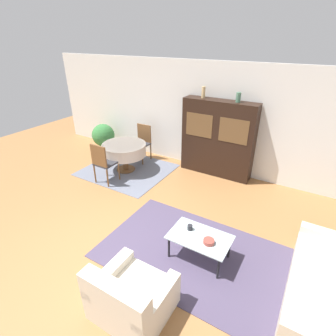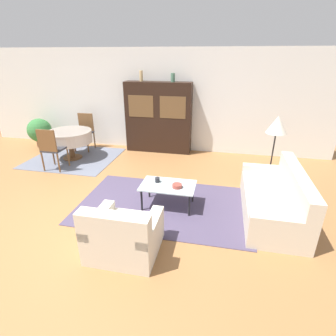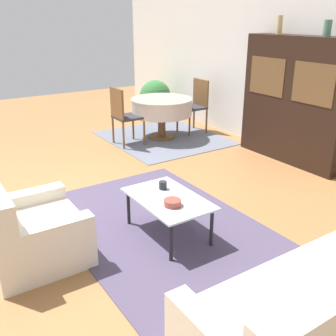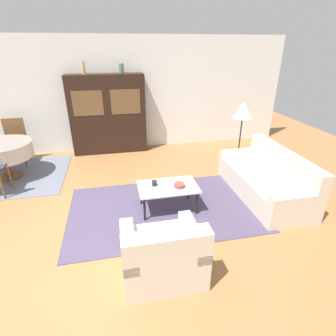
{
  "view_description": "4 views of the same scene",
  "coord_description": "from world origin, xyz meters",
  "px_view_note": "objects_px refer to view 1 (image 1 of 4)",
  "views": [
    {
      "loc": [
        2.47,
        -2.41,
        3.22
      ],
      "look_at": [
        0.2,
        1.4,
        0.95
      ],
      "focal_mm": 28.0,
      "sensor_mm": 36.0,
      "label": 1
    },
    {
      "loc": [
        2.14,
        -3.46,
        2.52
      ],
      "look_at": [
        1.3,
        0.52,
        0.75
      ],
      "focal_mm": 28.0,
      "sensor_mm": 36.0,
      "label": 2
    },
    {
      "loc": [
        4.3,
        -1.44,
        2.16
      ],
      "look_at": [
        1.3,
        0.52,
        0.75
      ],
      "focal_mm": 42.0,
      "sensor_mm": 36.0,
      "label": 3
    },
    {
      "loc": [
        0.54,
        -3.04,
        2.47
      ],
      "look_at": [
        1.3,
        0.52,
        0.75
      ],
      "focal_mm": 28.0,
      "sensor_mm": 36.0,
      "label": 4
    }
  ],
  "objects_px": {
    "coffee_table": "(200,239)",
    "dining_chair_near": "(103,161)",
    "dining_table": "(124,150)",
    "dining_chair_far": "(142,141)",
    "vase_short": "(238,97)",
    "couch": "(331,290)",
    "potted_plant": "(103,136)",
    "display_cabinet": "(217,139)",
    "bowl": "(209,241)",
    "armchair": "(130,298)",
    "cup": "(190,227)",
    "vase_tall": "(203,92)"
  },
  "relations": [
    {
      "from": "armchair",
      "to": "cup",
      "type": "distance_m",
      "value": 1.4
    },
    {
      "from": "armchair",
      "to": "vase_short",
      "type": "height_order",
      "value": "vase_short"
    },
    {
      "from": "coffee_table",
      "to": "vase_tall",
      "type": "xyz_separation_m",
      "value": [
        -1.32,
        2.87,
        1.63
      ]
    },
    {
      "from": "couch",
      "to": "cup",
      "type": "distance_m",
      "value": 2.03
    },
    {
      "from": "dining_chair_far",
      "to": "vase_short",
      "type": "bearing_deg",
      "value": -173.34
    },
    {
      "from": "vase_tall",
      "to": "dining_chair_near",
      "type": "bearing_deg",
      "value": -131.53
    },
    {
      "from": "coffee_table",
      "to": "dining_chair_far",
      "type": "relative_size",
      "value": 0.95
    },
    {
      "from": "potted_plant",
      "to": "bowl",
      "type": "bearing_deg",
      "value": -29.7
    },
    {
      "from": "couch",
      "to": "dining_chair_near",
      "type": "relative_size",
      "value": 1.98
    },
    {
      "from": "dining_chair_far",
      "to": "bowl",
      "type": "distance_m",
      "value": 4.09
    },
    {
      "from": "couch",
      "to": "dining_table",
      "type": "relative_size",
      "value": 1.77
    },
    {
      "from": "dining_table",
      "to": "dining_chair_far",
      "type": "distance_m",
      "value": 0.78
    },
    {
      "from": "coffee_table",
      "to": "dining_chair_near",
      "type": "height_order",
      "value": "dining_chair_near"
    },
    {
      "from": "coffee_table",
      "to": "dining_chair_near",
      "type": "xyz_separation_m",
      "value": [
        -2.95,
        1.02,
        0.19
      ]
    },
    {
      "from": "potted_plant",
      "to": "dining_chair_far",
      "type": "bearing_deg",
      "value": 1.45
    },
    {
      "from": "armchair",
      "to": "potted_plant",
      "type": "distance_m",
      "value": 5.59
    },
    {
      "from": "bowl",
      "to": "vase_tall",
      "type": "relative_size",
      "value": 0.63
    },
    {
      "from": "display_cabinet",
      "to": "potted_plant",
      "type": "height_order",
      "value": "display_cabinet"
    },
    {
      "from": "dining_table",
      "to": "cup",
      "type": "xyz_separation_m",
      "value": [
        2.74,
        -1.73,
        -0.12
      ]
    },
    {
      "from": "bowl",
      "to": "vase_tall",
      "type": "distance_m",
      "value": 3.63
    },
    {
      "from": "coffee_table",
      "to": "dining_table",
      "type": "xyz_separation_m",
      "value": [
        -2.95,
        1.8,
        0.2
      ]
    },
    {
      "from": "bowl",
      "to": "armchair",
      "type": "bearing_deg",
      "value": -112.21
    },
    {
      "from": "armchair",
      "to": "dining_chair_far",
      "type": "height_order",
      "value": "dining_chair_far"
    },
    {
      "from": "armchair",
      "to": "dining_table",
      "type": "relative_size",
      "value": 0.82
    },
    {
      "from": "dining_table",
      "to": "cup",
      "type": "distance_m",
      "value": 3.24
    },
    {
      "from": "coffee_table",
      "to": "vase_tall",
      "type": "relative_size",
      "value": 3.56
    },
    {
      "from": "dining_table",
      "to": "bowl",
      "type": "xyz_separation_m",
      "value": [
        3.12,
        -1.86,
        -0.13
      ]
    },
    {
      "from": "dining_chair_far",
      "to": "vase_short",
      "type": "distance_m",
      "value": 2.86
    },
    {
      "from": "armchair",
      "to": "bowl",
      "type": "distance_m",
      "value": 1.36
    },
    {
      "from": "dining_chair_far",
      "to": "bowl",
      "type": "relative_size",
      "value": 5.93
    },
    {
      "from": "cup",
      "to": "bowl",
      "type": "height_order",
      "value": "cup"
    },
    {
      "from": "dining_table",
      "to": "potted_plant",
      "type": "bearing_deg",
      "value": 152.65
    },
    {
      "from": "dining_chair_far",
      "to": "vase_tall",
      "type": "distance_m",
      "value": 2.19
    },
    {
      "from": "couch",
      "to": "potted_plant",
      "type": "xyz_separation_m",
      "value": [
        -6.2,
        2.44,
        0.18
      ]
    },
    {
      "from": "display_cabinet",
      "to": "bowl",
      "type": "distance_m",
      "value": 3.14
    },
    {
      "from": "armchair",
      "to": "display_cabinet",
      "type": "height_order",
      "value": "display_cabinet"
    },
    {
      "from": "cup",
      "to": "vase_short",
      "type": "xyz_separation_m",
      "value": [
        -0.27,
        2.79,
        1.51
      ]
    },
    {
      "from": "armchair",
      "to": "cup",
      "type": "height_order",
      "value": "armchair"
    },
    {
      "from": "dining_chair_near",
      "to": "vase_short",
      "type": "relative_size",
      "value": 4.65
    },
    {
      "from": "vase_tall",
      "to": "couch",
      "type": "bearing_deg",
      "value": -41.44
    },
    {
      "from": "vase_tall",
      "to": "potted_plant",
      "type": "height_order",
      "value": "vase_tall"
    },
    {
      "from": "vase_short",
      "to": "potted_plant",
      "type": "bearing_deg",
      "value": -175.25
    },
    {
      "from": "armchair",
      "to": "vase_tall",
      "type": "distance_m",
      "value": 4.62
    },
    {
      "from": "couch",
      "to": "potted_plant",
      "type": "height_order",
      "value": "potted_plant"
    },
    {
      "from": "coffee_table",
      "to": "vase_short",
      "type": "height_order",
      "value": "vase_short"
    },
    {
      "from": "dining_chair_near",
      "to": "dining_chair_far",
      "type": "xyz_separation_m",
      "value": [
        0.0,
        1.56,
        0.0
      ]
    },
    {
      "from": "couch",
      "to": "dining_chair_far",
      "type": "xyz_separation_m",
      "value": [
        -4.77,
        2.48,
        0.29
      ]
    },
    {
      "from": "coffee_table",
      "to": "vase_short",
      "type": "distance_m",
      "value": 3.32
    },
    {
      "from": "couch",
      "to": "vase_short",
      "type": "xyz_separation_m",
      "value": [
        -2.29,
        2.76,
        1.7
      ]
    },
    {
      "from": "dining_table",
      "to": "bowl",
      "type": "distance_m",
      "value": 3.64
    }
  ]
}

